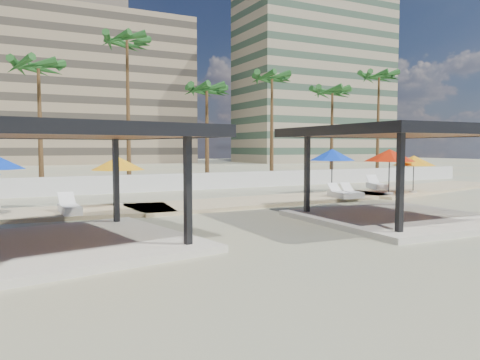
% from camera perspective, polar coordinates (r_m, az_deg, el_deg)
% --- Properties ---
extents(ground, '(200.00, 200.00, 0.00)m').
position_cam_1_polar(ground, '(19.28, 9.44, -5.16)').
color(ground, tan).
rests_on(ground, ground).
extents(promenade, '(44.45, 7.97, 0.24)m').
position_cam_1_polar(promenade, '(26.72, 3.07, -2.43)').
color(promenade, '#C6B284').
rests_on(promenade, ground).
extents(boundary_wall, '(56.00, 0.30, 1.20)m').
position_cam_1_polar(boundary_wall, '(33.37, -7.14, -0.24)').
color(boundary_wall, silver).
rests_on(boundary_wall, ground).
extents(building_mid, '(38.00, 16.00, 30.40)m').
position_cam_1_polar(building_mid, '(95.19, -17.97, 10.58)').
color(building_mid, '#847259').
rests_on(building_mid, ground).
extents(building_east, '(32.00, 15.00, 36.40)m').
position_cam_1_polar(building_east, '(101.65, 9.12, 11.99)').
color(building_east, gray).
rests_on(building_east, ground).
extents(pavilion_central, '(7.82, 7.82, 3.87)m').
position_cam_1_polar(pavilion_central, '(20.33, 19.04, 1.70)').
color(pavilion_central, beige).
rests_on(pavilion_central, ground).
extents(pavilion_west, '(8.48, 8.48, 3.70)m').
position_cam_1_polar(pavilion_west, '(15.03, -20.33, 0.54)').
color(pavilion_west, beige).
rests_on(pavilion_west, ground).
extents(umbrella_b, '(3.30, 3.30, 2.42)m').
position_cam_1_polar(umbrella_b, '(23.89, -14.66, 1.96)').
color(umbrella_b, beige).
rests_on(umbrella_b, promenade).
extents(umbrella_c, '(3.70, 3.70, 2.77)m').
position_cam_1_polar(umbrella_c, '(29.97, 17.77, 2.87)').
color(umbrella_c, beige).
rests_on(umbrella_c, promenade).
extents(umbrella_d, '(3.85, 3.85, 2.77)m').
position_cam_1_polar(umbrella_d, '(31.19, 11.17, 3.02)').
color(umbrella_d, beige).
rests_on(umbrella_d, promenade).
extents(umbrella_e, '(3.07, 3.07, 2.35)m').
position_cam_1_polar(umbrella_e, '(31.67, 20.43, 2.21)').
color(umbrella_e, beige).
rests_on(umbrella_e, promenade).
extents(lounger_a, '(0.81, 2.25, 0.84)m').
position_cam_1_polar(lounger_a, '(21.82, -20.07, -3.27)').
color(lounger_a, white).
rests_on(lounger_a, promenade).
extents(lounger_b, '(1.17, 2.12, 0.76)m').
position_cam_1_polar(lounger_b, '(27.96, 13.44, -1.62)').
color(lounger_b, white).
rests_on(lounger_b, promenade).
extents(lounger_c, '(1.00, 2.13, 0.78)m').
position_cam_1_polar(lounger_c, '(27.41, 12.08, -1.71)').
color(lounger_c, white).
rests_on(lounger_c, promenade).
extents(lounger_d, '(1.67, 2.52, 0.91)m').
position_cam_1_polar(lounger_d, '(33.90, 16.28, -0.65)').
color(lounger_d, white).
rests_on(lounger_d, promenade).
extents(palm_c, '(3.00, 3.00, 9.13)m').
position_cam_1_polar(palm_c, '(33.82, -23.37, 12.06)').
color(palm_c, brown).
rests_on(palm_c, ground).
extents(palm_d, '(3.00, 3.00, 11.52)m').
position_cam_1_polar(palm_d, '(35.90, -13.60, 15.39)').
color(palm_d, brown).
rests_on(palm_d, ground).
extents(palm_e, '(3.00, 3.00, 8.34)m').
position_cam_1_polar(palm_e, '(36.85, -4.08, 10.51)').
color(palm_e, brown).
rests_on(palm_e, ground).
extents(palm_f, '(3.00, 3.00, 9.68)m').
position_cam_1_polar(palm_f, '(39.90, 3.93, 11.83)').
color(palm_f, brown).
rests_on(palm_f, ground).
extents(palm_g, '(3.00, 3.00, 8.82)m').
position_cam_1_polar(palm_g, '(42.86, 11.20, 10.13)').
color(palm_g, brown).
rests_on(palm_g, ground).
extents(palm_h, '(3.00, 3.00, 10.68)m').
position_cam_1_polar(palm_h, '(47.43, 16.58, 11.56)').
color(palm_h, brown).
rests_on(palm_h, ground).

